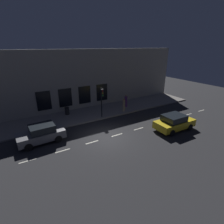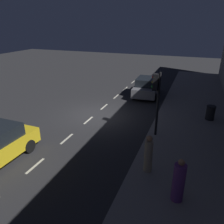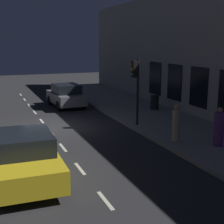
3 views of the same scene
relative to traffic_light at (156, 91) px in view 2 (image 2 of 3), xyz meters
name	(u,v)px [view 2 (image 2 of 3)]	position (x,y,z in m)	size (l,w,h in m)	color
ground_plane	(95,115)	(-4.30, 1.68, -2.60)	(60.00, 60.00, 0.00)	#28282B
sidewalk	(192,128)	(1.95, 1.68, -2.52)	(4.50, 32.00, 0.15)	gray
lane_centre_line	(88,120)	(-4.30, 0.68, -2.59)	(0.12, 27.20, 0.01)	beige
traffic_light	(156,91)	(0.00, 0.00, 0.00)	(0.47, 0.32, 3.44)	black
parked_car_1	(147,87)	(-1.96, 7.00, -1.81)	(2.09, 3.99, 1.58)	slate
pedestrian_0	(179,182)	(1.71, -4.49, -1.71)	(0.45, 0.45, 1.63)	#5B2D70
pedestrian_1	(148,155)	(0.41, -3.27, -1.69)	(0.44, 0.44, 1.63)	gray
trash_bin	(210,113)	(2.92, 3.25, -2.00)	(0.56, 0.56, 0.90)	black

